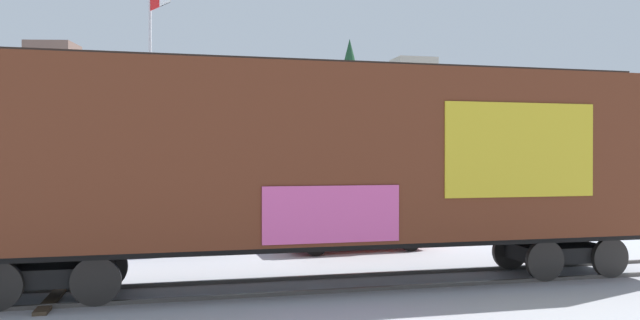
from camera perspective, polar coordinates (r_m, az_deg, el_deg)
ground_plane at (r=13.47m, az=5.46°, el=-11.64°), size 260.00×260.00×0.00m
track at (r=13.04m, az=-1.79°, el=-11.87°), size 60.02×3.12×0.08m
freight_car at (r=12.90m, az=1.16°, el=0.21°), size 15.65×3.07×4.87m
flagpole at (r=22.54m, az=-15.65°, el=8.25°), size 0.86×1.54×9.18m
hillside at (r=85.59m, az=-9.83°, el=2.86°), size 114.62×32.72×17.99m
parked_car_blue at (r=18.16m, az=-15.00°, el=-6.01°), size 4.26×2.11×1.53m
parked_car_red at (r=18.09m, az=3.02°, el=-5.82°), size 4.41×2.28×1.69m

